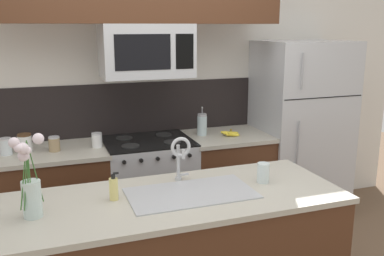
{
  "coord_description": "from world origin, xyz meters",
  "views": [
    {
      "loc": [
        -0.85,
        -2.63,
        1.9
      ],
      "look_at": [
        0.19,
        0.27,
        1.16
      ],
      "focal_mm": 40.0,
      "sensor_mm": 36.0,
      "label": 1
    }
  ],
  "objects": [
    {
      "name": "sink_faucet",
      "position": [
        -0.04,
        -0.14,
        1.11
      ],
      "size": [
        0.14,
        0.14,
        0.31
      ],
      "color": "#B7BABF",
      "rests_on": "island_counter"
    },
    {
      "name": "drinking_glass",
      "position": [
        0.46,
        -0.32,
        0.97
      ],
      "size": [
        0.08,
        0.08,
        0.13
      ],
      "color": "silver",
      "rests_on": "island_counter"
    },
    {
      "name": "refrigerator",
      "position": [
        1.55,
        0.92,
        0.88
      ],
      "size": [
        0.85,
        0.74,
        1.76
      ],
      "color": "#B7BABF",
      "rests_on": "ground"
    },
    {
      "name": "back_counter_left",
      "position": [
        -0.81,
        0.9,
        0.46
      ],
      "size": [
        0.89,
        0.65,
        0.91
      ],
      "color": "#4C2B19",
      "rests_on": "ground"
    },
    {
      "name": "microwave",
      "position": [
        0.0,
        0.88,
        1.7
      ],
      "size": [
        0.74,
        0.4,
        0.43
      ],
      "color": "#B7BABF"
    },
    {
      "name": "dish_soap_bottle",
      "position": [
        -0.49,
        -0.28,
        0.98
      ],
      "size": [
        0.06,
        0.05,
        0.16
      ],
      "color": "#DBCC75",
      "rests_on": "island_counter"
    },
    {
      "name": "storage_jar_short",
      "position": [
        -0.78,
        0.87,
        0.97
      ],
      "size": [
        0.09,
        0.09,
        0.12
      ],
      "color": "#997F5B",
      "rests_on": "back_counter_left"
    },
    {
      "name": "banana_bunch",
      "position": [
        0.77,
        0.84,
        0.93
      ],
      "size": [
        0.19,
        0.16,
        0.08
      ],
      "color": "yellow",
      "rests_on": "back_counter_right"
    },
    {
      "name": "stove_range",
      "position": [
        0.0,
        0.9,
        0.46
      ],
      "size": [
        0.76,
        0.64,
        0.93
      ],
      "color": "#B7BABF",
      "rests_on": "ground"
    },
    {
      "name": "flower_vase",
      "position": [
        -0.94,
        -0.37,
        1.08
      ],
      "size": [
        0.17,
        0.15,
        0.45
      ],
      "color": "silver",
      "rests_on": "island_counter"
    },
    {
      "name": "storage_jar_tall",
      "position": [
        -1.14,
        0.9,
        0.98
      ],
      "size": [
        0.09,
        0.09,
        0.13
      ],
      "color": "silver",
      "rests_on": "back_counter_left"
    },
    {
      "name": "back_counter_right",
      "position": [
        0.75,
        0.9,
        0.46
      ],
      "size": [
        0.78,
        0.65,
        0.91
      ],
      "color": "#4C2B19",
      "rests_on": "ground"
    },
    {
      "name": "rear_partition",
      "position": [
        0.3,
        1.28,
        1.3
      ],
      "size": [
        5.2,
        0.1,
        2.6
      ],
      "primitive_type": "cube",
      "color": "silver",
      "rests_on": "ground"
    },
    {
      "name": "french_press",
      "position": [
        0.53,
        0.96,
        1.01
      ],
      "size": [
        0.09,
        0.09,
        0.27
      ],
      "color": "silver",
      "rests_on": "back_counter_right"
    },
    {
      "name": "storage_jar_medium",
      "position": [
        -1.0,
        0.92,
        0.98
      ],
      "size": [
        0.11,
        0.11,
        0.15
      ],
      "color": "silver",
      "rests_on": "back_counter_left"
    },
    {
      "name": "storage_jar_squat",
      "position": [
        -0.44,
        0.87,
        0.97
      ],
      "size": [
        0.09,
        0.09,
        0.12
      ],
      "color": "silver",
      "rests_on": "back_counter_left"
    },
    {
      "name": "splash_band",
      "position": [
        0.0,
        1.22,
        1.15
      ],
      "size": [
        3.23,
        0.01,
        0.48
      ],
      "primitive_type": "cube",
      "color": "black",
      "rests_on": "rear_partition"
    },
    {
      "name": "kitchen_sink",
      "position": [
        -0.04,
        -0.35,
        0.84
      ],
      "size": [
        0.76,
        0.42,
        0.16
      ],
      "color": "#ADAFB5",
      "rests_on": "island_counter"
    }
  ]
}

